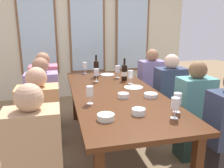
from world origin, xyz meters
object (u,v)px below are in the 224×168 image
object	(u,v)px
wine_glass_3	(177,99)
wine_glass_6	(175,105)
white_plate_0	(107,75)
wine_glass_2	(85,66)
tasting_bowl_0	(139,112)
wine_glass_4	(90,92)
tasting_bowl_2	(151,95)
white_plate_1	(133,87)
wine_glass_0	(96,73)
wine_glass_5	(131,75)
seated_person_6	(45,93)
seated_person_7	(151,86)
dining_table	(115,97)
tasting_bowl_1	(123,95)
seated_person_0	(44,106)
wine_glass_1	(118,70)
wine_bottle_1	(124,72)
seated_person_5	(194,114)
tasting_bowl_3	(106,117)
seated_person_2	(35,163)
seated_person_1	(169,98)
seated_person_4	(41,127)
wine_bottle_0	(96,69)

from	to	relation	value
wine_glass_3	wine_glass_6	xyz separation A→B (m)	(-0.08, -0.11, -0.00)
white_plate_0	wine_glass_2	world-z (taller)	wine_glass_2
tasting_bowl_0	wine_glass_4	size ratio (longest dim) A/B	0.66
tasting_bowl_2	wine_glass_3	xyz separation A→B (m)	(0.05, -0.44, 0.10)
white_plate_1	tasting_bowl_0	bearing A→B (deg)	-105.86
wine_glass_0	wine_glass_5	xyz separation A→B (m)	(0.40, -0.22, 0.00)
seated_person_6	seated_person_7	xyz separation A→B (m)	(1.62, 0.03, 0.00)
white_plate_0	wine_glass_3	world-z (taller)	wine_glass_3
white_plate_0	wine_glass_5	bearing A→B (deg)	-73.40
seated_person_6	dining_table	bearing A→B (deg)	-45.85
tasting_bowl_1	tasting_bowl_2	size ratio (longest dim) A/B	0.82
wine_glass_2	seated_person_0	xyz separation A→B (m)	(-0.60, -0.74, -0.33)
wine_glass_1	seated_person_0	size ratio (longest dim) A/B	0.16
tasting_bowl_2	wine_glass_2	distance (m)	1.45
wine_bottle_1	white_plate_1	bearing A→B (deg)	-89.81
seated_person_5	wine_glass_6	bearing A→B (deg)	-136.02
tasting_bowl_2	seated_person_0	world-z (taller)	seated_person_0
tasting_bowl_3	tasting_bowl_0	bearing A→B (deg)	8.06
white_plate_0	seated_person_7	size ratio (longest dim) A/B	0.19
dining_table	seated_person_2	size ratio (longest dim) A/B	2.06
tasting_bowl_1	wine_glass_6	world-z (taller)	wine_glass_6
wine_glass_1	wine_glass_5	distance (m)	0.37
wine_glass_6	seated_person_6	distance (m)	2.02
wine_glass_3	seated_person_1	bearing A→B (deg)	65.26
tasting_bowl_2	wine_glass_5	xyz separation A→B (m)	(-0.04, 0.57, 0.10)
white_plate_0	seated_person_6	size ratio (longest dim) A/B	0.19
white_plate_1	wine_bottle_1	world-z (taller)	wine_bottle_1
seated_person_4	wine_glass_0	bearing A→B (deg)	49.65
wine_bottle_0	wine_glass_2	world-z (taller)	wine_bottle_0
dining_table	wine_glass_4	size ratio (longest dim) A/B	13.18
seated_person_5	seated_person_4	bearing A→B (deg)	178.82
wine_glass_5	seated_person_5	distance (m)	0.88
wine_glass_1	seated_person_7	distance (m)	0.72
tasting_bowl_1	wine_glass_4	size ratio (longest dim) A/B	0.66
white_plate_1	wine_glass_3	size ratio (longest dim) A/B	1.30
wine_glass_2	seated_person_0	world-z (taller)	seated_person_0
wine_glass_4	seated_person_0	xyz separation A→B (m)	(-0.48, 0.65, -0.33)
wine_glass_1	seated_person_6	xyz separation A→B (m)	(-1.01, 0.18, -0.33)
wine_glass_3	seated_person_6	xyz separation A→B (m)	(-1.17, 1.56, -0.34)
tasting_bowl_0	seated_person_0	xyz separation A→B (m)	(-0.84, 1.02, -0.24)
seated_person_2	dining_table	bearing A→B (deg)	47.69
seated_person_4	wine_bottle_1	bearing A→B (deg)	36.51
wine_glass_4	seated_person_5	xyz separation A→B (m)	(1.14, 0.01, -0.33)
wine_glass_3	wine_bottle_0	bearing A→B (deg)	106.46
seated_person_4	wine_glass_6	bearing A→B (deg)	-26.50
tasting_bowl_3	white_plate_0	bearing A→B (deg)	77.15
wine_bottle_1	tasting_bowl_1	size ratio (longest dim) A/B	2.63
wine_glass_3	wine_glass_6	size ratio (longest dim) A/B	1.00
wine_glass_1	seated_person_7	size ratio (longest dim) A/B	0.16
wine_bottle_0	wine_glass_0	bearing A→B (deg)	-99.51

